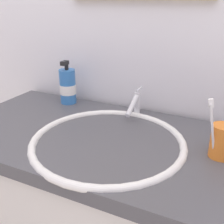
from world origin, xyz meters
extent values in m
cube|color=silver|center=(0.00, 0.31, 1.20)|extent=(2.26, 0.04, 2.40)
cube|color=#4C4C51|center=(0.00, 0.00, 0.85)|extent=(1.06, 0.54, 0.04)
ellipsoid|color=white|center=(0.04, -0.03, 0.82)|extent=(0.43, 0.43, 0.12)
torus|color=white|center=(0.04, -0.03, 0.87)|extent=(0.49, 0.49, 0.02)
cylinder|color=#595B60|center=(0.04, -0.03, 0.76)|extent=(0.03, 0.03, 0.01)
cylinder|color=silver|center=(0.04, 0.22, 0.92)|extent=(0.02, 0.02, 0.09)
cylinder|color=silver|center=(0.04, 0.17, 0.93)|extent=(0.02, 0.10, 0.07)
cylinder|color=silver|center=(0.04, 0.23, 0.97)|extent=(0.01, 0.05, 0.01)
cylinder|color=orange|center=(0.36, 0.03, 0.92)|extent=(0.07, 0.07, 0.10)
cylinder|color=white|center=(0.33, 0.00, 0.96)|extent=(0.04, 0.02, 0.16)
cube|color=white|center=(0.32, 0.00, 1.04)|extent=(0.02, 0.01, 0.03)
cylinder|color=#3372BF|center=(-0.27, 0.21, 0.95)|extent=(0.07, 0.07, 0.14)
cylinder|color=black|center=(-0.27, 0.21, 1.03)|extent=(0.02, 0.02, 0.02)
cube|color=black|center=(-0.27, 0.19, 1.05)|extent=(0.02, 0.04, 0.02)
cylinder|color=white|center=(-0.27, 0.21, 0.93)|extent=(0.07, 0.07, 0.04)
camera|label=1|loc=(0.38, -0.71, 1.29)|focal=44.20mm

